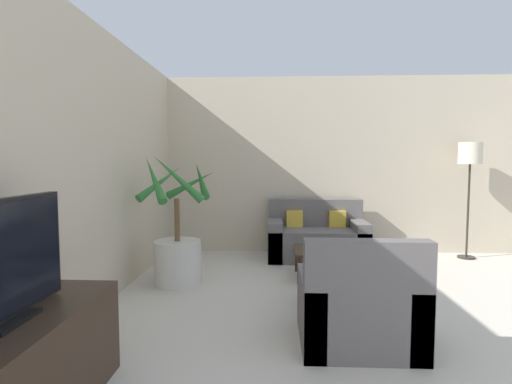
# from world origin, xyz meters

# --- Properties ---
(wall_back) EXTENTS (8.47, 0.06, 2.70)m
(wall_back) POSITION_xyz_m (0.00, 6.78, 1.35)
(wall_back) COLOR beige
(wall_back) RESTS_ON ground_plane
(wall_left) EXTENTS (0.06, 8.35, 2.70)m
(wall_left) POSITION_xyz_m (-3.46, 3.37, 1.35)
(wall_left) COLOR beige
(wall_left) RESTS_ON ground_plane
(tv_console) EXTENTS (0.55, 1.46, 0.60)m
(tv_console) POSITION_xyz_m (-3.11, 2.44, 0.30)
(tv_console) COLOR #332319
(tv_console) RESTS_ON ground_plane
(television) EXTENTS (0.18, 0.94, 0.63)m
(television) POSITION_xyz_m (-3.11, 2.44, 0.92)
(television) COLOR black
(television) RESTS_ON tv_console
(potted_palm) EXTENTS (0.90, 0.89, 1.50)m
(potted_palm) POSITION_xyz_m (-2.88, 5.02, 0.43)
(potted_palm) COLOR beige
(potted_palm) RESTS_ON ground_plane
(sofa_loveseat) EXTENTS (1.40, 0.76, 0.84)m
(sofa_loveseat) POSITION_xyz_m (-1.16, 6.32, 0.29)
(sofa_loveseat) COLOR #605B5B
(sofa_loveseat) RESTS_ON ground_plane
(floor_lamp) EXTENTS (0.32, 0.32, 1.68)m
(floor_lamp) POSITION_xyz_m (1.03, 6.43, 1.43)
(floor_lamp) COLOR #2D2823
(floor_lamp) RESTS_ON ground_plane
(coffee_table) EXTENTS (0.90, 0.60, 0.34)m
(coffee_table) POSITION_xyz_m (-1.08, 5.35, 0.30)
(coffee_table) COLOR #38281E
(coffee_table) RESTS_ON ground_plane
(fruit_bowl) EXTENTS (0.26, 0.26, 0.05)m
(fruit_bowl) POSITION_xyz_m (-0.96, 5.27, 0.36)
(fruit_bowl) COLOR #997A4C
(fruit_bowl) RESTS_ON coffee_table
(apple_red) EXTENTS (0.07, 0.07, 0.07)m
(apple_red) POSITION_xyz_m (-1.03, 5.30, 0.42)
(apple_red) COLOR red
(apple_red) RESTS_ON fruit_bowl
(apple_green) EXTENTS (0.08, 0.08, 0.08)m
(apple_green) POSITION_xyz_m (-0.92, 5.25, 0.43)
(apple_green) COLOR olive
(apple_green) RESTS_ON fruit_bowl
(orange_fruit) EXTENTS (0.09, 0.09, 0.09)m
(orange_fruit) POSITION_xyz_m (-1.02, 5.21, 0.43)
(orange_fruit) COLOR orange
(orange_fruit) RESTS_ON fruit_bowl
(armchair) EXTENTS (0.88, 0.80, 0.87)m
(armchair) POSITION_xyz_m (-1.12, 3.58, 0.28)
(armchair) COLOR #605B5B
(armchair) RESTS_ON ground_plane
(ottoman) EXTENTS (0.56, 0.52, 0.40)m
(ottoman) POSITION_xyz_m (-1.15, 4.45, 0.20)
(ottoman) COLOR #605B5B
(ottoman) RESTS_ON ground_plane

